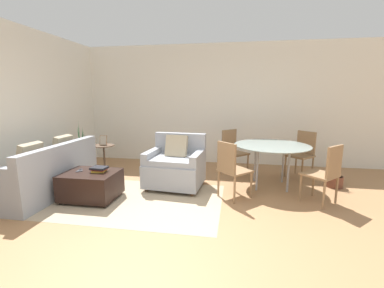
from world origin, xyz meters
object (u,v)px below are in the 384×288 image
(side_table, at_px, (104,154))
(dining_chair_far_left, at_px, (232,149))
(potted_plant_small, at_px, (335,178))
(couch, at_px, (46,176))
(tv_remote_secondary, at_px, (81,170))
(dining_chair_near_left, at_px, (231,166))
(tv_remote_primary, at_px, (79,171))
(book_stack, at_px, (99,169))
(dining_chair_near_right, at_px, (326,171))
(potted_plant, at_px, (83,161))
(picture_frame, at_px, (103,140))
(ottoman, at_px, (91,185))
(dining_table, at_px, (272,149))
(armchair, at_px, (176,166))
(dining_chair_far_right, at_px, (303,151))

(side_table, bearing_deg, dining_chair_far_left, 10.39)
(dining_chair_far_left, distance_m, potted_plant_small, 1.91)
(couch, relative_size, tv_remote_secondary, 12.02)
(dining_chair_near_left, bearing_deg, tv_remote_primary, -171.37)
(book_stack, distance_m, dining_chair_near_right, 3.38)
(side_table, distance_m, dining_chair_near_right, 4.04)
(potted_plant, xyz_separation_m, picture_frame, (0.55, -0.08, 0.47))
(book_stack, xyz_separation_m, potted_plant, (-1.13, 1.31, -0.25))
(dining_chair_near_right, bearing_deg, side_table, 167.32)
(ottoman, xyz_separation_m, dining_chair_near_right, (3.48, 0.39, 0.28))
(picture_frame, relative_size, dining_table, 0.15)
(book_stack, xyz_separation_m, dining_table, (2.68, 1.02, 0.21))
(picture_frame, distance_m, potted_plant_small, 4.42)
(armchair, height_order, tv_remote_primary, armchair)
(tv_remote_primary, distance_m, dining_chair_far_left, 2.90)
(ottoman, height_order, dining_chair_near_right, dining_chair_near_right)
(book_stack, xyz_separation_m, tv_remote_secondary, (-0.32, 0.02, -0.04))
(tv_remote_primary, xyz_separation_m, dining_table, (3.02, 1.04, 0.24))
(couch, bearing_deg, armchair, 18.56)
(ottoman, relative_size, book_stack, 3.07)
(dining_table, distance_m, potted_plant_small, 1.24)
(dining_chair_far_right, height_order, potted_plant_small, dining_chair_far_right)
(tv_remote_secondary, relative_size, dining_chair_far_right, 0.17)
(couch, distance_m, armchair, 2.13)
(ottoman, bearing_deg, dining_table, 20.96)
(couch, relative_size, dining_chair_far_left, 2.02)
(tv_remote_secondary, distance_m, picture_frame, 1.27)
(tv_remote_primary, relative_size, potted_plant, 0.15)
(dining_table, xyz_separation_m, dining_chair_near_left, (-0.68, -0.68, -0.16))
(book_stack, xyz_separation_m, dining_chair_far_left, (2.00, 1.70, 0.04))
(ottoman, distance_m, potted_plant, 1.70)
(book_stack, xyz_separation_m, dining_chair_far_right, (3.36, 1.70, 0.04))
(picture_frame, xyz_separation_m, potted_plant_small, (4.38, -0.06, -0.53))
(book_stack, xyz_separation_m, dining_chair_near_left, (2.00, 0.34, 0.04))
(book_stack, relative_size, dining_chair_near_left, 0.29)
(side_table, bearing_deg, potted_plant, 171.34)
(tv_remote_secondary, bearing_deg, dining_chair_far_right, 24.60)
(tv_remote_primary, height_order, dining_table, dining_table)
(tv_remote_primary, relative_size, dining_chair_near_right, 0.17)
(armchair, relative_size, dining_chair_near_right, 1.12)
(dining_chair_far_left, height_order, potted_plant_small, dining_chair_far_left)
(couch, relative_size, potted_plant, 1.70)
(armchair, relative_size, side_table, 1.69)
(side_table, bearing_deg, dining_chair_far_right, 6.84)
(ottoman, bearing_deg, potted_plant_small, 17.26)
(couch, bearing_deg, side_table, 70.94)
(couch, xyz_separation_m, tv_remote_secondary, (0.67, -0.04, 0.14))
(tv_remote_secondary, relative_size, dining_chair_far_left, 0.17)
(armchair, distance_m, tv_remote_primary, 1.56)
(side_table, xyz_separation_m, dining_chair_far_left, (2.58, 0.47, 0.10))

